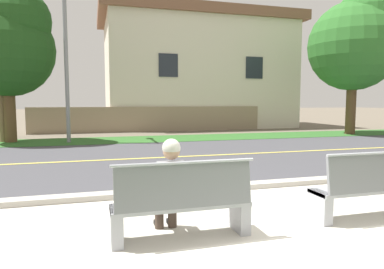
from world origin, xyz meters
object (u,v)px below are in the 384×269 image
Objects in this scene: bench_left at (182,204)px; bench_right at (371,189)px; streetlamp at (66,39)px; shade_tree_left at (357,39)px; shade_tree_far_left at (9,43)px; seated_person_grey at (170,184)px.

bench_left and bench_right have the same top height.
shade_tree_left is at bearing -1.33° from streetlamp.
shade_tree_far_left reaches higher than bench_right.
bench_right is at bearing 0.00° from bench_left.
shade_tree_left is at bearing -3.05° from shade_tree_far_left.
streetlamp is 2.27m from shade_tree_far_left.
shade_tree_far_left is at bearing 166.25° from streetlamp.
shade_tree_left reaches higher than shade_tree_far_left.
shade_tree_far_left is (-4.19, 11.86, 3.61)m from bench_left.
streetlamp is at bearing 99.52° from seated_person_grey.
shade_tree_left is at bearing 50.15° from bench_right.
shade_tree_far_left is (-4.07, 11.69, 3.38)m from seated_person_grey.
streetlamp reaches higher than shade_tree_left.
bench_left is 13.09m from shade_tree_far_left.
seated_person_grey is 0.17× the size of streetlamp.
shade_tree_left is at bearing 42.56° from bench_left.
shade_tree_far_left is at bearing 120.49° from bench_right.
streetlamp is at bearing 112.90° from bench_right.
seated_person_grey reaches higher than bench_right.
seated_person_grey is 0.20× the size of shade_tree_far_left.
shade_tree_far_left is 0.84× the size of shade_tree_left.
bench_left is at bearing -80.04° from streetlamp.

